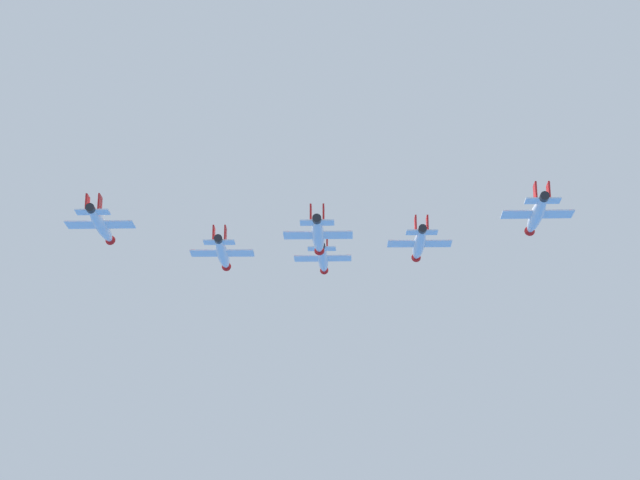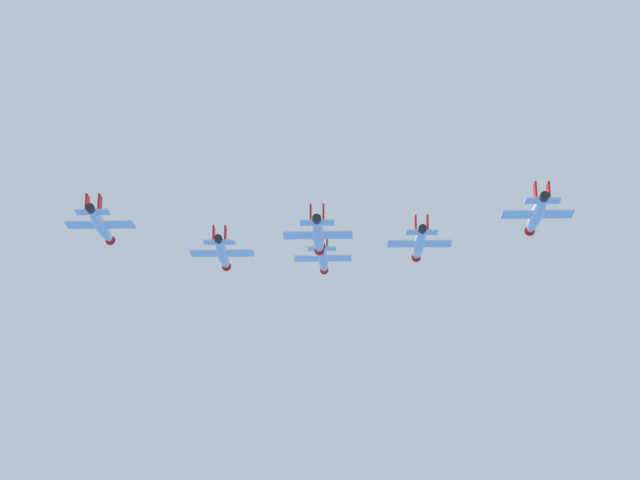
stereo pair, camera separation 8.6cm
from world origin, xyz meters
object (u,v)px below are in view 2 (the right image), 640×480
at_px(jet_lead, 323,259).
at_px(jet_left_outer, 101,225).
at_px(jet_right_wingman, 419,244).
at_px(jet_right_outer, 536,215).
at_px(jet_left_wingman, 223,253).
at_px(jet_slot_rear, 318,236).

bearing_deg(jet_lead, jet_left_outer, 140.45).
relative_size(jet_right_wingman, jet_right_outer, 1.00).
xyz_separation_m(jet_left_wingman, jet_slot_rear, (-11.29, 20.74, -3.24)).
bearing_deg(jet_left_wingman, jet_right_outer, -111.99).
bearing_deg(jet_right_outer, jet_slot_rear, 90.61).
relative_size(jet_lead, jet_slot_rear, 1.01).
bearing_deg(jet_right_outer, jet_left_outer, 90.61).
xyz_separation_m(jet_lead, jet_left_outer, (37.29, 28.97, -6.20)).
distance_m(jet_lead, jet_right_outer, 47.50).
distance_m(jet_lead, jet_left_outer, 47.63).
height_order(jet_right_wingman, jet_slot_rear, jet_right_wingman).
relative_size(jet_lead, jet_right_outer, 0.98).
bearing_deg(jet_left_outer, jet_lead, -40.03).
height_order(jet_left_wingman, jet_left_outer, jet_left_wingman).
distance_m(jet_left_wingman, jet_right_wingman, 30.62).
bearing_deg(jet_left_wingman, jet_right_wingman, -90.57).
xyz_separation_m(jet_lead, jet_right_wingman, (-11.29, 20.74, -3.39)).
relative_size(jet_lead, jet_left_wingman, 0.99).
distance_m(jet_right_wingman, jet_right_outer, 23.68).
relative_size(jet_left_wingman, jet_left_outer, 1.03).
relative_size(jet_left_outer, jet_slot_rear, 0.99).
relative_size(jet_left_wingman, jet_slot_rear, 1.02).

